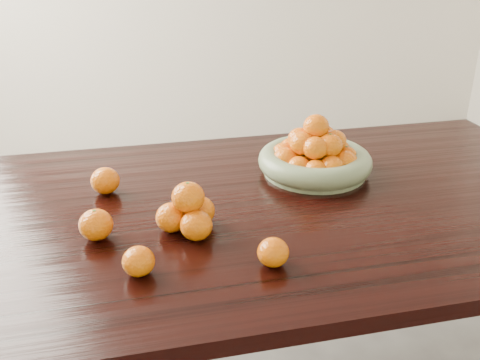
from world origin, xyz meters
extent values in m
cube|color=black|center=(0.00, 0.00, 0.73)|extent=(2.00, 1.00, 0.04)
cube|color=black|center=(0.93, 0.43, 0.35)|extent=(0.08, 0.08, 0.71)
cylinder|color=gray|center=(0.26, 0.15, 0.76)|extent=(0.30, 0.30, 0.02)
torus|color=gray|center=(0.26, 0.15, 0.79)|extent=(0.33, 0.33, 0.06)
ellipsoid|color=orange|center=(0.34, 0.19, 0.80)|extent=(0.08, 0.08, 0.07)
ellipsoid|color=orange|center=(0.31, 0.22, 0.80)|extent=(0.07, 0.07, 0.06)
ellipsoid|color=orange|center=(0.26, 0.24, 0.80)|extent=(0.08, 0.08, 0.07)
ellipsoid|color=orange|center=(0.21, 0.23, 0.80)|extent=(0.08, 0.08, 0.07)
ellipsoid|color=orange|center=(0.17, 0.20, 0.80)|extent=(0.07, 0.07, 0.07)
ellipsoid|color=orange|center=(0.17, 0.15, 0.80)|extent=(0.08, 0.08, 0.07)
ellipsoid|color=orange|center=(0.19, 0.10, 0.80)|extent=(0.07, 0.07, 0.06)
ellipsoid|color=orange|center=(0.23, 0.06, 0.80)|extent=(0.07, 0.07, 0.06)
ellipsoid|color=orange|center=(0.28, 0.07, 0.80)|extent=(0.07, 0.07, 0.07)
ellipsoid|color=orange|center=(0.32, 0.09, 0.80)|extent=(0.08, 0.08, 0.07)
ellipsoid|color=orange|center=(0.34, 0.13, 0.80)|extent=(0.07, 0.07, 0.07)
ellipsoid|color=orange|center=(0.26, 0.15, 0.80)|extent=(0.07, 0.07, 0.07)
ellipsoid|color=orange|center=(0.29, 0.19, 0.85)|extent=(0.08, 0.08, 0.07)
ellipsoid|color=orange|center=(0.26, 0.20, 0.85)|extent=(0.07, 0.07, 0.06)
ellipsoid|color=orange|center=(0.22, 0.18, 0.85)|extent=(0.07, 0.07, 0.07)
ellipsoid|color=orange|center=(0.21, 0.14, 0.85)|extent=(0.07, 0.07, 0.07)
ellipsoid|color=orange|center=(0.24, 0.10, 0.85)|extent=(0.07, 0.07, 0.07)
ellipsoid|color=orange|center=(0.28, 0.11, 0.85)|extent=(0.07, 0.07, 0.07)
ellipsoid|color=orange|center=(0.31, 0.14, 0.85)|extent=(0.07, 0.07, 0.07)
ellipsoid|color=orange|center=(0.26, 0.16, 0.89)|extent=(0.08, 0.08, 0.07)
ellipsoid|color=orange|center=(-0.14, -0.15, 0.79)|extent=(0.08, 0.08, 0.07)
ellipsoid|color=orange|center=(-0.12, -0.08, 0.79)|extent=(0.08, 0.08, 0.07)
ellipsoid|color=orange|center=(-0.19, -0.10, 0.79)|extent=(0.08, 0.08, 0.07)
ellipsoid|color=orange|center=(-0.15, -0.11, 0.84)|extent=(0.08, 0.08, 0.07)
ellipsoid|color=orange|center=(-0.37, -0.10, 0.79)|extent=(0.08, 0.08, 0.07)
ellipsoid|color=orange|center=(-0.28, -0.26, 0.78)|extent=(0.07, 0.07, 0.06)
ellipsoid|color=orange|center=(0.00, -0.29, 0.78)|extent=(0.07, 0.07, 0.06)
ellipsoid|color=orange|center=(-0.35, 0.15, 0.79)|extent=(0.08, 0.08, 0.07)
camera|label=1|loc=(-0.28, -1.22, 1.40)|focal=40.00mm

